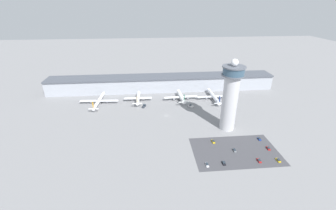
# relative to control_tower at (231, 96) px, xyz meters

# --- Properties ---
(ground_plane) EXTENTS (1000.00, 1000.00, 0.00)m
(ground_plane) POSITION_rel_control_tower_xyz_m (-50.87, 28.02, -31.30)
(ground_plane) COLOR gray
(terminal_building) EXTENTS (275.20, 25.00, 18.60)m
(terminal_building) POSITION_rel_control_tower_xyz_m (-50.87, 98.02, -21.90)
(terminal_building) COLOR #A3A8B2
(terminal_building) RESTS_ON ground
(control_tower) EXTENTS (18.62, 18.62, 62.06)m
(control_tower) POSITION_rel_control_tower_xyz_m (0.00, 0.00, 0.00)
(control_tower) COLOR #BCBCC1
(control_tower) RESTS_ON ground
(parking_lot_surface) EXTENTS (64.00, 40.00, 0.01)m
(parking_lot_surface) POSITION_rel_control_tower_xyz_m (-4.34, -33.43, -31.29)
(parking_lot_surface) COLOR #424247
(parking_lot_surface) RESTS_ON ground
(airplane_gate_alpha) EXTENTS (41.70, 43.52, 11.56)m
(airplane_gate_alpha) POSITION_rel_control_tower_xyz_m (-121.96, 62.32, -27.40)
(airplane_gate_alpha) COLOR white
(airplane_gate_alpha) RESTS_ON ground
(airplane_gate_bravo) EXTENTS (30.91, 33.08, 12.00)m
(airplane_gate_bravo) POSITION_rel_control_tower_xyz_m (-79.69, 65.15, -27.06)
(airplane_gate_bravo) COLOR white
(airplane_gate_bravo) RESTS_ON ground
(airplane_gate_charlie) EXTENTS (38.06, 33.52, 13.52)m
(airplane_gate_charlie) POSITION_rel_control_tower_xyz_m (-31.48, 63.72, -26.77)
(airplane_gate_charlie) COLOR white
(airplane_gate_charlie) RESTS_ON ground
(airplane_gate_delta) EXTENTS (37.44, 41.86, 12.24)m
(airplane_gate_delta) POSITION_rel_control_tower_xyz_m (5.61, 62.95, -27.39)
(airplane_gate_delta) COLOR silver
(airplane_gate_delta) RESTS_ON ground
(service_truck_catering) EXTENTS (5.87, 5.09, 2.43)m
(service_truck_catering) POSITION_rel_control_tower_xyz_m (-23.58, 46.13, -30.46)
(service_truck_catering) COLOR black
(service_truck_catering) RESTS_ON ground
(service_truck_fuel) EXTENTS (4.70, 7.07, 2.82)m
(service_truck_fuel) POSITION_rel_control_tower_xyz_m (-73.03, 50.19, -30.31)
(service_truck_fuel) COLOR black
(service_truck_fuel) RESTS_ON ground
(car_blue_compact) EXTENTS (1.97, 4.62, 1.45)m
(car_blue_compact) POSITION_rel_control_tower_xyz_m (21.82, -32.90, -30.74)
(car_blue_compact) COLOR black
(car_blue_compact) RESTS_ON ground
(car_yellow_taxi) EXTENTS (1.87, 4.52, 1.44)m
(car_yellow_taxi) POSITION_rel_control_tower_xyz_m (8.15, -46.21, -30.74)
(car_yellow_taxi) COLOR black
(car_yellow_taxi) RESTS_ON ground
(car_red_hatchback) EXTENTS (1.97, 4.20, 1.57)m
(car_red_hatchback) POSITION_rel_control_tower_xyz_m (-17.47, -46.67, -30.68)
(car_red_hatchback) COLOR black
(car_red_hatchback) RESTS_ON ground
(car_green_van) EXTENTS (1.97, 4.56, 1.40)m
(car_green_van) POSITION_rel_control_tower_xyz_m (21.82, -47.12, -30.75)
(car_green_van) COLOR black
(car_green_van) RESTS_ON ground
(car_black_suv) EXTENTS (1.84, 4.40, 1.43)m
(car_black_suv) POSITION_rel_control_tower_xyz_m (-4.89, -33.08, -30.74)
(car_black_suv) COLOR black
(car_black_suv) RESTS_ON ground
(car_grey_coupe) EXTENTS (2.06, 4.72, 1.60)m
(car_grey_coupe) POSITION_rel_control_tower_xyz_m (-17.64, -20.24, -30.67)
(car_grey_coupe) COLOR black
(car_grey_coupe) RESTS_ON ground
(car_silver_sedan) EXTENTS (1.84, 4.01, 1.44)m
(car_silver_sedan) POSITION_rel_control_tower_xyz_m (20.79, -20.14, -30.74)
(car_silver_sedan) COLOR black
(car_silver_sedan) RESTS_ON ground
(car_maroon_suv) EXTENTS (1.73, 4.69, 1.42)m
(car_maroon_suv) POSITION_rel_control_tower_xyz_m (-29.46, -47.07, -30.75)
(car_maroon_suv) COLOR black
(car_maroon_suv) RESTS_ON ground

